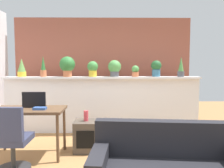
{
  "coord_description": "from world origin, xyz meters",
  "views": [
    {
      "loc": [
        0.13,
        -2.73,
        1.42
      ],
      "look_at": [
        0.19,
        1.11,
        1.1
      ],
      "focal_mm": 36.4,
      "sensor_mm": 36.0,
      "label": 1
    }
  ],
  "objects_px": {
    "potted_plant_3": "(93,68)",
    "book_on_desk": "(40,108)",
    "potted_plant_1": "(43,68)",
    "tv_monitor": "(34,100)",
    "side_cube_shelf": "(86,136)",
    "potted_plant_2": "(67,65)",
    "potted_plant_7": "(181,68)",
    "potted_plant_4": "(115,68)",
    "vase_on_shelf": "(86,116)",
    "potted_plant_6": "(156,68)",
    "office_chair": "(11,145)",
    "desk": "(28,114)",
    "potted_plant_5": "(135,71)",
    "potted_plant_0": "(22,68)"
  },
  "relations": [
    {
      "from": "potted_plant_0",
      "to": "vase_on_shelf",
      "type": "distance_m",
      "value": 1.92
    },
    {
      "from": "tv_monitor",
      "to": "side_cube_shelf",
      "type": "xyz_separation_m",
      "value": [
        0.81,
        0.12,
        -0.62
      ]
    },
    {
      "from": "office_chair",
      "to": "vase_on_shelf",
      "type": "bearing_deg",
      "value": 43.14
    },
    {
      "from": "potted_plant_1",
      "to": "book_on_desk",
      "type": "relative_size",
      "value": 2.31
    },
    {
      "from": "tv_monitor",
      "to": "potted_plant_1",
      "type": "bearing_deg",
      "value": 98.27
    },
    {
      "from": "potted_plant_5",
      "to": "vase_on_shelf",
      "type": "relative_size",
      "value": 1.36
    },
    {
      "from": "vase_on_shelf",
      "to": "potted_plant_3",
      "type": "bearing_deg",
      "value": 87.37
    },
    {
      "from": "potted_plant_1",
      "to": "office_chair",
      "type": "xyz_separation_m",
      "value": [
        0.08,
        -1.82,
        -0.98
      ]
    },
    {
      "from": "desk",
      "to": "office_chair",
      "type": "relative_size",
      "value": 1.21
    },
    {
      "from": "potted_plant_1",
      "to": "side_cube_shelf",
      "type": "distance_m",
      "value": 1.78
    },
    {
      "from": "potted_plant_2",
      "to": "office_chair",
      "type": "height_order",
      "value": "potted_plant_2"
    },
    {
      "from": "potted_plant_1",
      "to": "potted_plant_3",
      "type": "xyz_separation_m",
      "value": [
        1.01,
        0.01,
        -0.01
      ]
    },
    {
      "from": "potted_plant_0",
      "to": "potted_plant_4",
      "type": "bearing_deg",
      "value": 0.45
    },
    {
      "from": "potted_plant_1",
      "to": "potted_plant_5",
      "type": "bearing_deg",
      "value": -0.52
    },
    {
      "from": "potted_plant_1",
      "to": "potted_plant_2",
      "type": "xyz_separation_m",
      "value": [
        0.49,
        0.0,
        0.05
      ]
    },
    {
      "from": "potted_plant_4",
      "to": "potted_plant_6",
      "type": "bearing_deg",
      "value": -0.29
    },
    {
      "from": "potted_plant_2",
      "to": "desk",
      "type": "relative_size",
      "value": 0.38
    },
    {
      "from": "potted_plant_3",
      "to": "book_on_desk",
      "type": "height_order",
      "value": "potted_plant_3"
    },
    {
      "from": "potted_plant_2",
      "to": "potted_plant_7",
      "type": "distance_m",
      "value": 2.34
    },
    {
      "from": "potted_plant_1",
      "to": "potted_plant_2",
      "type": "relative_size",
      "value": 1.04
    },
    {
      "from": "potted_plant_1",
      "to": "potted_plant_3",
      "type": "height_order",
      "value": "potted_plant_1"
    },
    {
      "from": "tv_monitor",
      "to": "potted_plant_6",
      "type": "bearing_deg",
      "value": 28.47
    },
    {
      "from": "potted_plant_3",
      "to": "potted_plant_7",
      "type": "xyz_separation_m",
      "value": [
        1.82,
        -0.02,
        0.01
      ]
    },
    {
      "from": "potted_plant_0",
      "to": "potted_plant_2",
      "type": "height_order",
      "value": "potted_plant_2"
    },
    {
      "from": "tv_monitor",
      "to": "vase_on_shelf",
      "type": "relative_size",
      "value": 2.13
    },
    {
      "from": "potted_plant_7",
      "to": "potted_plant_4",
      "type": "bearing_deg",
      "value": 177.16
    },
    {
      "from": "vase_on_shelf",
      "to": "book_on_desk",
      "type": "xyz_separation_m",
      "value": [
        -0.66,
        -0.3,
        0.18
      ]
    },
    {
      "from": "potted_plant_5",
      "to": "potted_plant_3",
      "type": "bearing_deg",
      "value": 178.4
    },
    {
      "from": "vase_on_shelf",
      "to": "potted_plant_2",
      "type": "bearing_deg",
      "value": 115.55
    },
    {
      "from": "potted_plant_4",
      "to": "vase_on_shelf",
      "type": "bearing_deg",
      "value": -115.36
    },
    {
      "from": "office_chair",
      "to": "side_cube_shelf",
      "type": "xyz_separation_m",
      "value": [
        0.89,
        0.82,
        -0.14
      ]
    },
    {
      "from": "potted_plant_1",
      "to": "potted_plant_7",
      "type": "relative_size",
      "value": 1.05
    },
    {
      "from": "book_on_desk",
      "to": "tv_monitor",
      "type": "bearing_deg",
      "value": 130.22
    },
    {
      "from": "potted_plant_6",
      "to": "book_on_desk",
      "type": "relative_size",
      "value": 1.8
    },
    {
      "from": "potted_plant_3",
      "to": "potted_plant_2",
      "type": "bearing_deg",
      "value": -179.32
    },
    {
      "from": "potted_plant_6",
      "to": "side_cube_shelf",
      "type": "height_order",
      "value": "potted_plant_6"
    },
    {
      "from": "potted_plant_0",
      "to": "vase_on_shelf",
      "type": "height_order",
      "value": "potted_plant_0"
    },
    {
      "from": "potted_plant_2",
      "to": "potted_plant_5",
      "type": "bearing_deg",
      "value": -0.75
    },
    {
      "from": "potted_plant_7",
      "to": "potted_plant_6",
      "type": "bearing_deg",
      "value": 172.75
    },
    {
      "from": "potted_plant_3",
      "to": "desk",
      "type": "height_order",
      "value": "potted_plant_3"
    },
    {
      "from": "potted_plant_4",
      "to": "potted_plant_5",
      "type": "bearing_deg",
      "value": -10.29
    },
    {
      "from": "potted_plant_4",
      "to": "office_chair",
      "type": "xyz_separation_m",
      "value": [
        -1.38,
        -1.88,
        -0.98
      ]
    },
    {
      "from": "desk",
      "to": "vase_on_shelf",
      "type": "height_order",
      "value": "desk"
    },
    {
      "from": "potted_plant_2",
      "to": "side_cube_shelf",
      "type": "height_order",
      "value": "potted_plant_2"
    },
    {
      "from": "potted_plant_7",
      "to": "tv_monitor",
      "type": "xyz_separation_m",
      "value": [
        -2.67,
        -1.11,
        -0.49
      ]
    },
    {
      "from": "potted_plant_6",
      "to": "potted_plant_7",
      "type": "bearing_deg",
      "value": -7.25
    },
    {
      "from": "potted_plant_3",
      "to": "potted_plant_7",
      "type": "height_order",
      "value": "potted_plant_7"
    },
    {
      "from": "potted_plant_5",
      "to": "tv_monitor",
      "type": "height_order",
      "value": "potted_plant_5"
    },
    {
      "from": "potted_plant_3",
      "to": "book_on_desk",
      "type": "xyz_separation_m",
      "value": [
        -0.71,
        -1.29,
        -0.59
      ]
    },
    {
      "from": "potted_plant_6",
      "to": "potted_plant_5",
      "type": "bearing_deg",
      "value": -170.68
    }
  ]
}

